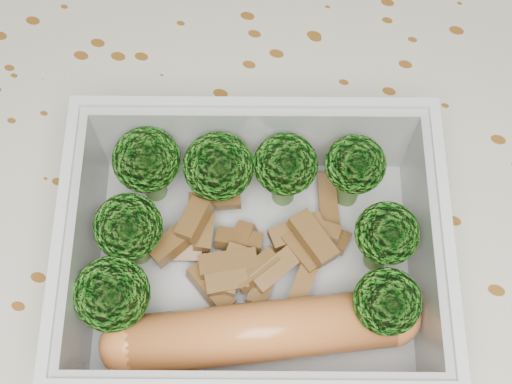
% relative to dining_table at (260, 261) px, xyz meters
% --- Properties ---
extents(dining_table, '(1.40, 0.90, 0.75)m').
position_rel_dining_table_xyz_m(dining_table, '(0.00, 0.00, 0.00)').
color(dining_table, brown).
rests_on(dining_table, ground).
extents(tablecloth, '(1.46, 0.96, 0.19)m').
position_rel_dining_table_xyz_m(tablecloth, '(0.00, 0.00, 0.05)').
color(tablecloth, beige).
rests_on(tablecloth, dining_table).
extents(lunch_container, '(0.23, 0.20, 0.07)m').
position_rel_dining_table_xyz_m(lunch_container, '(0.01, -0.04, 0.11)').
color(lunch_container, silver).
rests_on(lunch_container, tablecloth).
extents(broccoli_florets, '(0.17, 0.14, 0.06)m').
position_rel_dining_table_xyz_m(broccoli_florets, '(-0.01, -0.02, 0.13)').
color(broccoli_florets, '#608C3F').
rests_on(broccoli_florets, lunch_container).
extents(meat_pile, '(0.10, 0.10, 0.03)m').
position_rel_dining_table_xyz_m(meat_pile, '(0.00, -0.03, 0.11)').
color(meat_pile, brown).
rests_on(meat_pile, lunch_container).
extents(sausage, '(0.15, 0.09, 0.03)m').
position_rel_dining_table_xyz_m(sausage, '(0.02, -0.07, 0.12)').
color(sausage, '#D17335').
rests_on(sausage, lunch_container).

